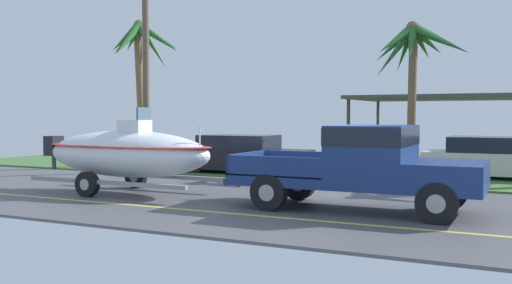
% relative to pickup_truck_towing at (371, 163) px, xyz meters
% --- Properties ---
extents(ground, '(36.00, 22.00, 0.11)m').
position_rel_pickup_truck_towing_xyz_m(ground, '(-1.41, 8.58, -1.04)').
color(ground, '#4C4C51').
extents(pickup_truck_towing, '(5.60, 2.09, 1.86)m').
position_rel_pickup_truck_towing_xyz_m(pickup_truck_towing, '(0.00, 0.00, 0.00)').
color(pickup_truck_towing, navy).
rests_on(pickup_truck_towing, ground).
extents(boat_on_trailer, '(6.16, 2.22, 2.28)m').
position_rel_pickup_truck_towing_xyz_m(boat_on_trailer, '(-6.58, -0.00, 0.03)').
color(boat_on_trailer, gray).
rests_on(boat_on_trailer, ground).
extents(parked_sedan_near, '(4.64, 1.81, 1.38)m').
position_rel_pickup_truck_towing_xyz_m(parked_sedan_near, '(-6.02, 5.74, -0.36)').
color(parked_sedan_near, black).
rests_on(parked_sedan_near, ground).
extents(parked_sedan_far, '(4.61, 1.90, 1.38)m').
position_rel_pickup_truck_towing_xyz_m(parked_sedan_far, '(2.13, 7.73, -0.36)').
color(parked_sedan_far, beige).
rests_on(parked_sedan_far, ground).
extents(carport_awning, '(7.27, 5.42, 2.87)m').
position_rel_pickup_truck_towing_xyz_m(carport_awning, '(-0.13, 12.59, 1.72)').
color(carport_awning, '#4C4238').
rests_on(carport_awning, ground).
extents(palm_tree_near_right, '(3.21, 3.37, 5.91)m').
position_rel_pickup_truck_towing_xyz_m(palm_tree_near_right, '(-11.01, 6.47, 3.66)').
color(palm_tree_near_right, brown).
rests_on(palm_tree_near_right, ground).
extents(palm_tree_far_left, '(3.44, 2.83, 5.29)m').
position_rel_pickup_truck_towing_xyz_m(palm_tree_far_left, '(-0.53, 7.76, 3.16)').
color(palm_tree_far_left, brown).
rests_on(palm_tree_far_left, ground).
extents(utility_pole, '(0.24, 1.80, 8.57)m').
position_rel_pickup_truck_towing_xyz_m(utility_pole, '(-9.55, 4.87, 3.41)').
color(utility_pole, brown).
rests_on(utility_pole, ground).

